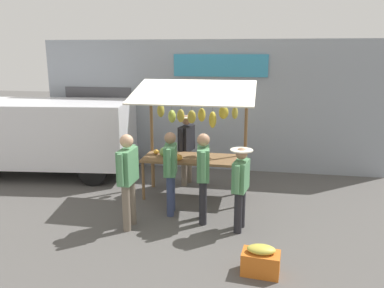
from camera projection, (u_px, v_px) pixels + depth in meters
The scene contains 10 objects.
ground_plane at pixel (194, 196), 8.45m from camera, with size 40.00×40.00×0.00m, color #514F4C.
street_backdrop at pixel (207, 106), 10.16m from camera, with size 9.00×0.30×3.40m.
market_stall at pixel (194, 126), 8.15m from camera, with size 2.50×1.46×2.50m.
vendor_with_sunhat at pixel (187, 144), 8.99m from camera, with size 0.43×0.69×1.67m.
shopper_in_grey_tee at pixel (203, 171), 6.98m from camera, with size 0.29×0.71×1.68m.
shopper_in_striped_shirt at pixel (128, 174), 6.73m from camera, with size 0.24×0.72×1.72m.
shopper_with_shopping_bag at pixel (171, 167), 7.35m from camera, with size 0.28×0.69×1.63m.
shopper_with_ponytail at pixel (241, 183), 6.65m from camera, with size 0.39×0.65×1.51m.
parked_van at pixel (38, 131), 9.78m from camera, with size 4.58×2.33×1.88m.
produce_crate_near at pixel (261, 261), 5.46m from camera, with size 0.57×0.38×0.44m.
Camera 1 is at (-1.37, 7.82, 3.11)m, focal length 35.88 mm.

